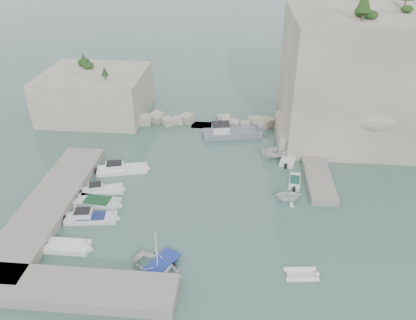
# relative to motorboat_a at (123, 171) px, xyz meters

# --- Properties ---
(ground) EXTENTS (400.00, 400.00, 0.00)m
(ground) POSITION_rel_motorboat_a_xyz_m (11.06, -7.32, 0.00)
(ground) COLOR #496D63
(ground) RESTS_ON ground
(cliff_east) EXTENTS (26.00, 22.00, 17.00)m
(cliff_east) POSITION_rel_motorboat_a_xyz_m (34.06, 15.68, 8.50)
(cliff_east) COLOR beige
(cliff_east) RESTS_ON ground
(cliff_terrace) EXTENTS (8.00, 10.00, 2.50)m
(cliff_terrace) POSITION_rel_motorboat_a_xyz_m (24.06, 10.68, 1.25)
(cliff_terrace) COLOR beige
(cliff_terrace) RESTS_ON ground
(outcrop_west) EXTENTS (16.00, 14.00, 7.00)m
(outcrop_west) POSITION_rel_motorboat_a_xyz_m (-8.94, 17.68, 3.50)
(outcrop_west) COLOR beige
(outcrop_west) RESTS_ON ground
(quay_west) EXTENTS (5.00, 24.00, 1.10)m
(quay_west) POSITION_rel_motorboat_a_xyz_m (-5.94, -8.32, 0.55)
(quay_west) COLOR #9E9689
(quay_west) RESTS_ON ground
(quay_south) EXTENTS (18.00, 4.00, 1.10)m
(quay_south) POSITION_rel_motorboat_a_xyz_m (1.06, -19.82, 0.55)
(quay_south) COLOR #9E9689
(quay_south) RESTS_ON ground
(ledge_east) EXTENTS (3.00, 16.00, 0.80)m
(ledge_east) POSITION_rel_motorboat_a_xyz_m (24.56, 2.68, 0.40)
(ledge_east) COLOR #9E9689
(ledge_east) RESTS_ON ground
(breakwater) EXTENTS (28.00, 3.00, 1.40)m
(breakwater) POSITION_rel_motorboat_a_xyz_m (10.06, 14.68, 0.70)
(breakwater) COLOR beige
(breakwater) RESTS_ON ground
(motorboat_a) EXTENTS (7.22, 3.65, 1.40)m
(motorboat_a) POSITION_rel_motorboat_a_xyz_m (0.00, 0.00, 0.00)
(motorboat_a) COLOR white
(motorboat_a) RESTS_ON ground
(motorboat_b) EXTENTS (5.47, 3.23, 1.40)m
(motorboat_b) POSITION_rel_motorboat_a_xyz_m (-1.04, -4.91, 0.00)
(motorboat_b) COLOR white
(motorboat_b) RESTS_ON ground
(motorboat_c) EXTENTS (5.82, 2.66, 0.70)m
(motorboat_c) POSITION_rel_motorboat_a_xyz_m (-0.88, -7.14, 0.00)
(motorboat_c) COLOR silver
(motorboat_c) RESTS_ON ground
(motorboat_d) EXTENTS (6.10, 2.58, 1.40)m
(motorboat_d) POSITION_rel_motorboat_a_xyz_m (-0.63, -10.02, 0.00)
(motorboat_d) COLOR silver
(motorboat_d) RESTS_ON ground
(motorboat_e) EXTENTS (4.64, 1.92, 0.70)m
(motorboat_e) POSITION_rel_motorboat_a_xyz_m (-1.41, -14.49, 0.00)
(motorboat_e) COLOR white
(motorboat_e) RESTS_ON ground
(rowboat) EXTENTS (6.47, 5.86, 1.10)m
(rowboat) POSITION_rel_motorboat_a_xyz_m (7.83, -16.52, 0.00)
(rowboat) COLOR white
(rowboat) RESTS_ON ground
(inflatable_dinghy) EXTENTS (3.32, 1.85, 0.44)m
(inflatable_dinghy) POSITION_rel_motorboat_a_xyz_m (20.71, -16.07, 0.00)
(inflatable_dinghy) COLOR white
(inflatable_dinghy) RESTS_ON ground
(tender_east_a) EXTENTS (3.63, 3.25, 1.73)m
(tender_east_a) POSITION_rel_motorboat_a_xyz_m (20.49, -4.48, 0.00)
(tender_east_a) COLOR white
(tender_east_a) RESTS_ON ground
(tender_east_b) EXTENTS (1.80, 3.93, 0.70)m
(tender_east_b) POSITION_rel_motorboat_a_xyz_m (21.58, -0.93, 0.00)
(tender_east_b) COLOR white
(tender_east_b) RESTS_ON ground
(tender_east_c) EXTENTS (3.18, 5.79, 0.70)m
(tender_east_c) POSITION_rel_motorboat_a_xyz_m (21.48, 5.11, 0.00)
(tender_east_c) COLOR white
(tender_east_c) RESTS_ON ground
(tender_east_d) EXTENTS (5.07, 3.25, 1.83)m
(tender_east_d) POSITION_rel_motorboat_a_xyz_m (19.88, 5.36, 0.00)
(tender_east_d) COLOR silver
(tender_east_d) RESTS_ON ground
(work_boat) EXTENTS (9.88, 4.69, 2.20)m
(work_boat) POSITION_rel_motorboat_a_xyz_m (13.52, 11.29, 0.00)
(work_boat) COLOR slate
(work_boat) RESTS_ON ground
(rowboat_mast) EXTENTS (0.10, 0.10, 4.20)m
(rowboat_mast) POSITION_rel_motorboat_a_xyz_m (7.83, -16.52, 2.65)
(rowboat_mast) COLOR white
(rowboat_mast) RESTS_ON rowboat
(vegetation) EXTENTS (53.48, 13.88, 13.40)m
(vegetation) POSITION_rel_motorboat_a_xyz_m (28.89, 17.08, 17.93)
(vegetation) COLOR #1E4219
(vegetation) RESTS_ON ground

